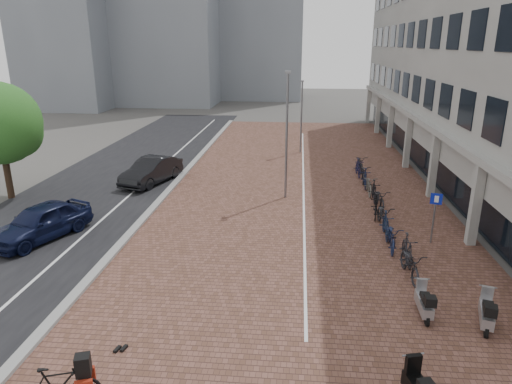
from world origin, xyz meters
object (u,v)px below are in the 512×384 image
object	(u,v)px
scooter_front	(424,301)
parking_sign	(435,211)
car_navy	(41,222)
car_dark	(152,171)
scooter_back	(487,311)

from	to	relation	value
scooter_front	parking_sign	world-z (taller)	parking_sign
car_navy	parking_sign	distance (m)	15.89
car_navy	car_dark	distance (m)	8.41
scooter_back	parking_sign	size ratio (longest dim) A/B	0.71
car_navy	scooter_front	distance (m)	14.86
scooter_front	scooter_back	xyz separation A→B (m)	(1.61, -0.40, 0.03)
car_navy	car_dark	bearing A→B (deg)	98.45
parking_sign	scooter_front	bearing A→B (deg)	-92.87
scooter_back	scooter_front	bearing A→B (deg)	-177.24
parking_sign	scooter_back	bearing A→B (deg)	-76.10
car_navy	scooter_front	xyz separation A→B (m)	(14.21, -4.34, -0.24)
parking_sign	car_navy	bearing A→B (deg)	-162.30
scooter_back	parking_sign	world-z (taller)	parking_sign
scooter_front	parking_sign	size ratio (longest dim) A/B	0.68
scooter_back	parking_sign	bearing A→B (deg)	106.64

